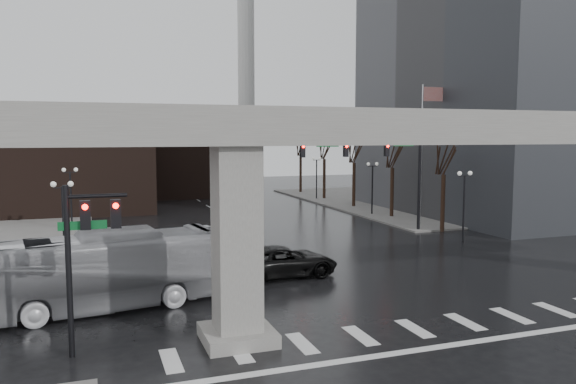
# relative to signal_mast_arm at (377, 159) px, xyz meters

# --- Properties ---
(ground) EXTENTS (160.00, 160.00, 0.00)m
(ground) POSITION_rel_signal_mast_arm_xyz_m (-8.99, -18.80, -5.83)
(ground) COLOR black
(ground) RESTS_ON ground
(sidewalk_ne) EXTENTS (28.00, 36.00, 0.15)m
(sidewalk_ne) POSITION_rel_signal_mast_arm_xyz_m (17.01, 17.20, -5.75)
(sidewalk_ne) COLOR slate
(sidewalk_ne) RESTS_ON ground
(elevated_guideway) EXTENTS (48.00, 2.60, 8.70)m
(elevated_guideway) POSITION_rel_signal_mast_arm_xyz_m (-7.73, -18.80, 1.05)
(elevated_guideway) COLOR #9A9791
(elevated_guideway) RESTS_ON ground
(building_far_left) EXTENTS (16.00, 14.00, 10.00)m
(building_far_left) POSITION_rel_signal_mast_arm_xyz_m (-22.99, 23.20, -0.83)
(building_far_left) COLOR black
(building_far_left) RESTS_ON ground
(building_far_mid) EXTENTS (10.00, 10.00, 8.00)m
(building_far_mid) POSITION_rel_signal_mast_arm_xyz_m (-10.99, 33.20, -1.83)
(building_far_mid) COLOR black
(building_far_mid) RESTS_ON ground
(smokestack) EXTENTS (3.60, 3.60, 30.00)m
(smokestack) POSITION_rel_signal_mast_arm_xyz_m (-2.99, 27.20, 7.52)
(smokestack) COLOR silver
(smokestack) RESTS_ON ground
(signal_mast_arm) EXTENTS (12.12, 0.43, 8.00)m
(signal_mast_arm) POSITION_rel_signal_mast_arm_xyz_m (0.00, 0.00, 0.00)
(signal_mast_arm) COLOR black
(signal_mast_arm) RESTS_ON ground
(signal_left_pole) EXTENTS (2.30, 0.30, 6.00)m
(signal_left_pole) POSITION_rel_signal_mast_arm_xyz_m (-21.24, -18.30, -1.76)
(signal_left_pole) COLOR black
(signal_left_pole) RESTS_ON ground
(flagpole_assembly) EXTENTS (2.06, 0.12, 12.00)m
(flagpole_assembly) POSITION_rel_signal_mast_arm_xyz_m (6.30, 3.20, 1.70)
(flagpole_assembly) COLOR silver
(flagpole_assembly) RESTS_ON ground
(lamp_right_0) EXTENTS (1.22, 0.32, 5.11)m
(lamp_right_0) POSITION_rel_signal_mast_arm_xyz_m (4.51, -4.80, -2.36)
(lamp_right_0) COLOR black
(lamp_right_0) RESTS_ON ground
(lamp_right_1) EXTENTS (1.22, 0.32, 5.11)m
(lamp_right_1) POSITION_rel_signal_mast_arm_xyz_m (4.51, 9.20, -2.36)
(lamp_right_1) COLOR black
(lamp_right_1) RESTS_ON ground
(lamp_right_2) EXTENTS (1.22, 0.32, 5.11)m
(lamp_right_2) POSITION_rel_signal_mast_arm_xyz_m (4.51, 23.20, -2.36)
(lamp_right_2) COLOR black
(lamp_right_2) RESTS_ON ground
(lamp_left_0) EXTENTS (1.22, 0.32, 5.11)m
(lamp_left_0) POSITION_rel_signal_mast_arm_xyz_m (-22.49, -4.80, -2.36)
(lamp_left_0) COLOR black
(lamp_left_0) RESTS_ON ground
(lamp_left_1) EXTENTS (1.22, 0.32, 5.11)m
(lamp_left_1) POSITION_rel_signal_mast_arm_xyz_m (-22.49, 9.20, -2.36)
(lamp_left_1) COLOR black
(lamp_left_1) RESTS_ON ground
(lamp_left_2) EXTENTS (1.22, 0.32, 5.11)m
(lamp_left_2) POSITION_rel_signal_mast_arm_xyz_m (-22.49, 23.20, -2.36)
(lamp_left_2) COLOR black
(lamp_left_2) RESTS_ON ground
(tree_right_0) EXTENTS (1.09, 1.58, 7.50)m
(tree_right_0) POSITION_rel_signal_mast_arm_xyz_m (5.54, -0.78, -3.04)
(tree_right_0) COLOR black
(tree_right_0) RESTS_ON ground
(tree_right_1) EXTENTS (1.09, 1.61, 7.67)m
(tree_right_1) POSITION_rel_signal_mast_arm_xyz_m (5.54, 7.22, -2.98)
(tree_right_1) COLOR black
(tree_right_1) RESTS_ON ground
(tree_right_2) EXTENTS (1.10, 1.63, 7.85)m
(tree_right_2) POSITION_rel_signal_mast_arm_xyz_m (5.54, 15.22, -2.91)
(tree_right_2) COLOR black
(tree_right_2) RESTS_ON ground
(tree_right_3) EXTENTS (1.11, 1.66, 8.02)m
(tree_right_3) POSITION_rel_signal_mast_arm_xyz_m (5.54, 23.22, -2.85)
(tree_right_3) COLOR black
(tree_right_3) RESTS_ON ground
(tree_right_4) EXTENTS (1.12, 1.69, 8.19)m
(tree_right_4) POSITION_rel_signal_mast_arm_xyz_m (5.54, 31.22, -2.79)
(tree_right_4) COLOR black
(tree_right_4) RESTS_ON ground
(pickup_truck) EXTENTS (6.21, 3.12, 1.69)m
(pickup_truck) POSITION_rel_signal_mast_arm_xyz_m (-11.27, -10.23, -4.98)
(pickup_truck) COLOR black
(pickup_truck) RESTS_ON ground
(city_bus) EXTENTS (12.71, 4.65, 3.46)m
(city_bus) POSITION_rel_signal_mast_arm_xyz_m (-21.07, -13.09, -4.10)
(city_bus) COLOR #AFB0B5
(city_bus) RESTS_ON ground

